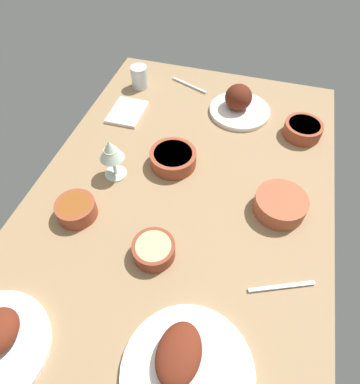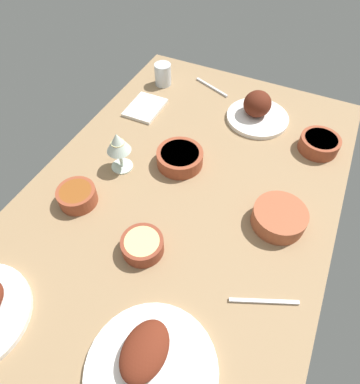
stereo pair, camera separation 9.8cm
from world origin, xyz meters
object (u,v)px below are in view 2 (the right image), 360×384
Objects in this scene: plate_center_main at (149,364)px; folded_napkin at (145,108)px; water_tumbler at (163,74)px; bowl_soup at (77,195)px; bowl_sauce at (279,217)px; bowl_potatoes at (142,245)px; wine_glass at (118,144)px; fork_loose at (264,301)px; spoon_loose at (212,87)px; bowl_onions at (319,143)px; plate_far_side at (257,110)px; bowl_pasta at (180,157)px.

plate_center_main is 1.83× the size of folded_napkin.
bowl_soup is at bearing -175.53° from water_tumbler.
plate_center_main is at bearing 162.43° from bowl_sauce.
bowl_soup is 26.02cm from bowl_potatoes.
fork_loose is at bearing -113.45° from wine_glass.
wine_glass is 54.96cm from spoon_loose.
bowl_potatoes is (-6.00, -25.31, -0.26)cm from bowl_soup.
folded_napkin is (-5.78, 63.70, -2.10)cm from bowl_onions.
bowl_soup is at bearing 131.48° from bowl_onions.
fork_loose is (-23.55, -54.30, -9.53)cm from wine_glass.
bowl_potatoes is at bearing 32.18° from plate_center_main.
folded_napkin is (47.24, 3.72, -2.13)cm from bowl_soup.
water_tumbler is 18.24cm from folded_napkin.
plate_far_side is 1.72× the size of bowl_onions.
wine_glass is at bearing 41.75° from bowl_potatoes.
plate_center_main reaches higher than fork_loose.
fork_loose is 0.99× the size of spoon_loose.
bowl_onions reaches higher than spoon_loose.
plate_center_main is at bearing -154.42° from water_tumbler.
bowl_onions is at bearing -106.46° from plate_far_side.
bowl_onions is at bearing -48.52° from bowl_soup.
bowl_pasta is at bearing 120.25° from spoon_loose.
bowl_potatoes is at bearing -138.25° from wine_glass.
wine_glass is 1.62× the size of water_tumbler.
bowl_pasta is 0.97× the size of folded_napkin.
bowl_soup is at bearing 142.70° from bowl_pasta.
bowl_potatoes is (-59.03, 34.66, -0.22)cm from bowl_onions.
plate_far_side is 1.50× the size of bowl_pasta.
bowl_onions and bowl_pasta have the same top height.
plate_far_side is 1.34× the size of fork_loose.
wine_glass is at bearing 90.20° from bowl_sauce.
bowl_onions is 0.85× the size of folded_napkin.
wine_glass reaches higher than water_tumbler.
spoon_loose is (17.75, 45.79, -2.30)cm from bowl_onions.
bowl_onions is 63.99cm from folded_napkin.
bowl_pasta is at bearing 154.76° from plate_far_side.
bowl_onions is at bearing -56.55° from bowl_pasta.
bowl_potatoes reaches higher than folded_napkin.
bowl_onions is 0.77× the size of spoon_loose.
bowl_potatoes is (-32.98, -4.76, -0.25)cm from bowl_pasta.
plate_center_main is 1.69× the size of fork_loose.
bowl_potatoes is at bearing 120.23° from spoon_loose.
bowl_pasta is 20.13cm from wine_glass.
plate_center_main is 3.29× the size of water_tumbler.
fork_loose is at bearing -37.15° from plate_center_main.
plate_center_main is 2.51× the size of bowl_soup.
plate_far_side reaches higher than spoon_loose.
plate_far_side is at bearing -9.32° from bowl_potatoes.
wine_glass is at bearing 122.49° from bowl_onions.
water_tumbler is at bearing 25.58° from plate_center_main.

